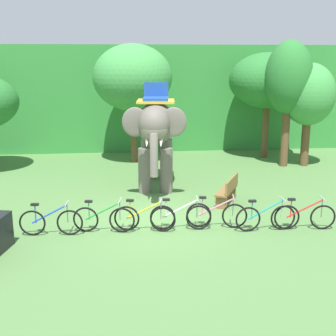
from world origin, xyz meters
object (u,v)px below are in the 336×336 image
object	(u,v)px
bike_pink	(216,214)
elephant	(156,129)
bike_white	(180,216)
tree_far_left	(133,78)
bike_blue	(51,222)
tree_left	(289,79)
tree_far_right	(268,81)
wooden_bench	(228,190)
bike_teal	(265,217)
bike_red	(305,216)
bike_green	(104,219)
bike_yellow	(145,218)
tree_center_left	(309,95)

from	to	relation	value
bike_pink	elephant	bearing A→B (deg)	108.76
bike_pink	bike_white	bearing A→B (deg)	-176.67
tree_far_left	bike_blue	world-z (taller)	tree_far_left
bike_white	elephant	bearing A→B (deg)	95.02
tree_left	bike_blue	distance (m)	11.97
tree_far_right	bike_pink	xyz separation A→B (m)	(-4.17, -8.83, -3.23)
wooden_bench	bike_teal	bearing A→B (deg)	-78.89
tree_left	bike_red	distance (m)	8.38
bike_pink	bike_green	bearing A→B (deg)	-179.51
bike_blue	bike_teal	bearing A→B (deg)	-2.58
tree_left	bike_blue	world-z (taller)	tree_left
bike_yellow	bike_white	world-z (taller)	same
tree_far_left	tree_far_right	xyz separation A→B (m)	(6.25, 0.39, -0.18)
tree_far_left	tree_far_right	distance (m)	6.26
tree_far_left	bike_pink	xyz separation A→B (m)	(2.07, -8.44, -3.41)
bike_red	tree_center_left	bearing A→B (deg)	67.84
tree_left	bike_red	bearing A→B (deg)	-105.69
bike_green	elephant	bearing A→B (deg)	67.05
bike_teal	bike_blue	bearing A→B (deg)	177.42
tree_far_right	bike_green	distance (m)	11.93
tree_left	bike_teal	xyz separation A→B (m)	(-3.19, -7.36, -3.40)
elephant	bike_pink	size ratio (longest dim) A/B	2.49
tree_far_right	bike_pink	size ratio (longest dim) A/B	2.90
bike_green	bike_pink	distance (m)	3.14
bike_blue	bike_green	xyz separation A→B (m)	(1.40, 0.08, 0.00)
bike_yellow	bike_red	world-z (taller)	same
tree_left	bike_pink	bearing A→B (deg)	-122.67
tree_far_left	bike_green	xyz separation A→B (m)	(-1.07, -8.47, -3.41)
tree_far_left	bike_green	size ratio (longest dim) A/B	3.11
wooden_bench	bike_green	bearing A→B (deg)	-152.32
tree_far_right	tree_center_left	world-z (taller)	tree_far_right
bike_green	bike_teal	distance (m)	4.45
tree_left	tree_center_left	size ratio (longest dim) A/B	1.21
elephant	bike_white	size ratio (longest dim) A/B	2.47
bike_red	bike_green	bearing A→B (deg)	176.26
tree_far_right	tree_left	bearing A→B (deg)	-80.57
bike_blue	bike_yellow	size ratio (longest dim) A/B	1.01
tree_far_left	tree_center_left	xyz separation A→B (m)	(7.48, -1.45, -0.70)
tree_center_left	bike_yellow	world-z (taller)	tree_center_left
bike_yellow	bike_teal	xyz separation A→B (m)	(3.32, -0.31, 0.00)
bike_blue	tree_far_left	bearing A→B (deg)	73.90
tree_far_right	elephant	size ratio (longest dim) A/B	1.17
tree_far_left	bike_red	distance (m)	10.47
tree_far_left	bike_white	size ratio (longest dim) A/B	3.09
tree_center_left	bike_yellow	size ratio (longest dim) A/B	2.64
tree_far_left	tree_left	world-z (taller)	tree_left
tree_far_left	bike_teal	distance (m)	10.03
tree_center_left	bike_red	distance (m)	8.41
bike_teal	tree_far_left	bearing A→B (deg)	110.90
bike_teal	wooden_bench	bearing A→B (deg)	101.11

